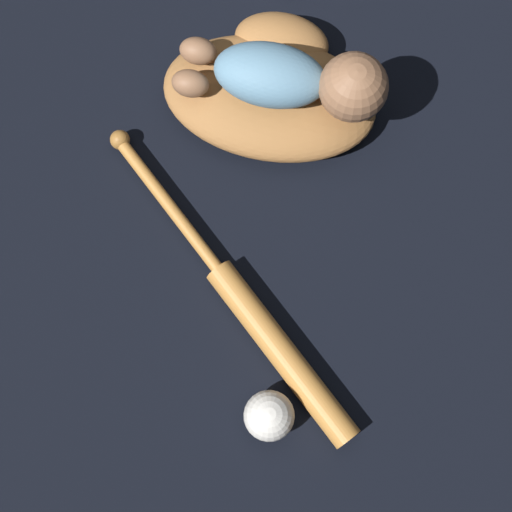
% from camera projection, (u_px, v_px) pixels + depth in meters
% --- Properties ---
extents(ground_plane, '(6.00, 6.00, 0.00)m').
position_uv_depth(ground_plane, '(281.00, 118.00, 1.41)').
color(ground_plane, black).
extents(baseball_glove, '(0.40, 0.33, 0.08)m').
position_uv_depth(baseball_glove, '(271.00, 88.00, 1.38)').
color(baseball_glove, '#A8703D').
rests_on(baseball_glove, ground).
extents(baby_figure, '(0.33, 0.20, 0.11)m').
position_uv_depth(baby_figure, '(298.00, 79.00, 1.29)').
color(baby_figure, '#6693B2').
rests_on(baby_figure, baseball_glove).
extents(baseball_bat, '(0.30, 0.55, 0.04)m').
position_uv_depth(baseball_bat, '(259.00, 322.00, 1.31)').
color(baseball_bat, '#C6843D').
rests_on(baseball_bat, ground).
extents(baseball, '(0.08, 0.08, 0.08)m').
position_uv_depth(baseball, '(269.00, 416.00, 1.26)').
color(baseball, white).
rests_on(baseball, ground).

